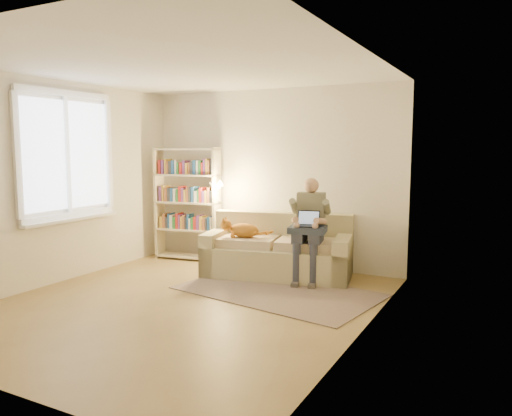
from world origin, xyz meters
The scene contains 13 objects.
floor centered at (0.00, 0.00, 0.00)m, with size 4.50×4.50×0.00m, color olive.
ceiling centered at (0.00, 0.00, 2.60)m, with size 4.00×4.50×0.02m, color white.
wall_left centered at (-2.00, 0.00, 1.30)m, with size 0.02×4.50×2.60m, color silver.
wall_right centered at (2.00, 0.00, 1.30)m, with size 0.02×4.50×2.60m, color silver.
wall_back centered at (0.00, 2.25, 1.30)m, with size 4.00×0.02×2.60m, color silver.
window centered at (-1.95, 0.20, 1.38)m, with size 0.12×1.52×1.69m.
sofa centered at (0.39, 1.65, 0.30)m, with size 2.10×1.27×0.83m.
person centered at (0.86, 1.60, 0.77)m, with size 0.46×0.63×1.35m.
cat centered at (-0.05, 1.43, 0.63)m, with size 0.63×0.32×0.24m.
blanket centered at (0.84, 1.48, 0.70)m, with size 0.46×0.38×0.08m, color #242E40.
laptop centered at (0.84, 1.49, 0.79)m, with size 0.33×0.30×0.25m.
bookshelf centered at (-1.29, 1.90, 0.97)m, with size 1.19×0.40×1.75m.
rug centered at (0.72, 0.93, 0.01)m, with size 2.35×1.39×0.01m, color #7F6B5D.
Camera 1 is at (3.23, -4.42, 1.74)m, focal length 35.00 mm.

